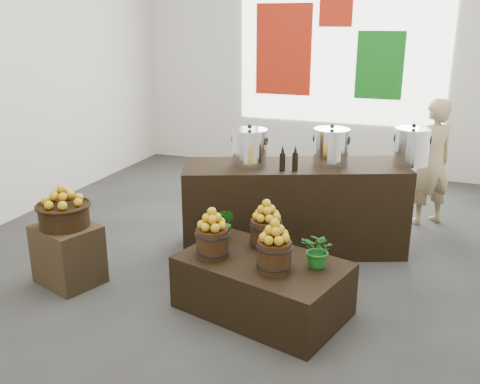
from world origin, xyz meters
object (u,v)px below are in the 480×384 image
(stock_pot_left, at_px, (250,148))
(counter, at_px, (294,208))
(crate, at_px, (68,254))
(stock_pot_center, at_px, (331,148))
(display_table, at_px, (262,285))
(stock_pot_right, at_px, (412,147))
(shopper, at_px, (431,163))
(wicker_basket, at_px, (64,216))

(stock_pot_left, bearing_deg, counter, 22.13)
(crate, relative_size, stock_pot_center, 1.59)
(stock_pot_left, xyz_separation_m, stock_pot_center, (0.77, 0.31, 0.00))
(counter, distance_m, stock_pot_left, 0.80)
(display_table, relative_size, stock_pot_center, 3.80)
(display_table, height_order, stock_pot_right, stock_pot_right)
(display_table, distance_m, shopper, 2.96)
(stock_pot_left, relative_size, stock_pot_right, 1.00)
(stock_pot_left, height_order, stock_pot_right, same)
(wicker_basket, bearing_deg, display_table, 4.10)
(crate, xyz_separation_m, stock_pot_left, (1.33, 1.29, 0.83))
(stock_pot_left, distance_m, stock_pot_center, 0.83)
(stock_pot_left, height_order, stock_pot_center, same)
(stock_pot_center, bearing_deg, crate, -142.57)
(display_table, relative_size, counter, 0.59)
(stock_pot_right, bearing_deg, counter, -157.87)
(display_table, relative_size, stock_pot_left, 3.80)
(crate, height_order, stock_pot_right, stock_pot_right)
(wicker_basket, xyz_separation_m, stock_pot_right, (2.86, 1.92, 0.45))
(wicker_basket, relative_size, stock_pot_left, 1.27)
(wicker_basket, bearing_deg, counter, 39.83)
(crate, distance_m, wicker_basket, 0.38)
(stock_pot_center, height_order, shopper, shopper)
(wicker_basket, bearing_deg, stock_pot_center, 37.43)
(shopper, bearing_deg, display_table, 25.97)
(counter, xyz_separation_m, shopper, (1.31, 1.31, 0.29))
(display_table, bearing_deg, stock_pot_center, 96.40)
(wicker_basket, relative_size, stock_pot_right, 1.27)
(counter, bearing_deg, shopper, 22.93)
(crate, xyz_separation_m, display_table, (1.85, 0.13, -0.05))
(stock_pot_center, distance_m, stock_pot_right, 0.83)
(crate, bearing_deg, shopper, 42.17)
(wicker_basket, relative_size, shopper, 0.30)
(crate, relative_size, wicker_basket, 1.25)
(wicker_basket, bearing_deg, shopper, 42.17)
(counter, bearing_deg, stock_pot_left, 180.00)
(stock_pot_left, xyz_separation_m, stock_pot_right, (1.54, 0.63, 0.00))
(shopper, bearing_deg, counter, 5.70)
(stock_pot_center, xyz_separation_m, shopper, (0.97, 1.17, -0.36))
(wicker_basket, xyz_separation_m, display_table, (1.85, 0.13, -0.43))
(stock_pot_left, distance_m, stock_pot_right, 1.66)
(counter, bearing_deg, stock_pot_center, -0.00)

